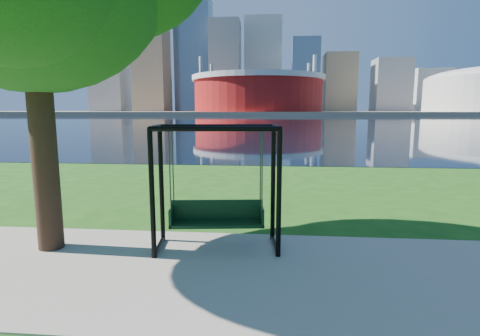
# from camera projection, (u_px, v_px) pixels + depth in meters

# --- Properties ---
(ground) EXTENTS (900.00, 900.00, 0.00)m
(ground) POSITION_uv_depth(u_px,v_px,m) (245.00, 262.00, 6.84)
(ground) COLOR #1E5114
(ground) RESTS_ON ground
(path) EXTENTS (120.00, 4.00, 0.03)m
(path) POSITION_uv_depth(u_px,v_px,m) (242.00, 273.00, 6.35)
(path) COLOR #9E937F
(path) RESTS_ON ground
(river) EXTENTS (900.00, 180.00, 0.02)m
(river) POSITION_uv_depth(u_px,v_px,m) (273.00, 120.00, 107.23)
(river) COLOR black
(river) RESTS_ON ground
(far_bank) EXTENTS (900.00, 228.00, 2.00)m
(far_bank) POSITION_uv_depth(u_px,v_px,m) (274.00, 113.00, 307.86)
(far_bank) COLOR #937F60
(far_bank) RESTS_ON ground
(stadium) EXTENTS (83.00, 83.00, 32.00)m
(stadium) POSITION_uv_depth(u_px,v_px,m) (258.00, 92.00, 236.86)
(stadium) COLOR maroon
(stadium) RESTS_ON far_bank
(skyline) EXTENTS (392.00, 66.00, 96.50)m
(skyline) POSITION_uv_depth(u_px,v_px,m) (269.00, 71.00, 316.11)
(skyline) COLOR gray
(skyline) RESTS_ON far_bank
(swing) EXTENTS (2.52, 1.32, 2.47)m
(swing) POSITION_uv_depth(u_px,v_px,m) (217.00, 190.00, 7.33)
(swing) COLOR black
(swing) RESTS_ON ground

